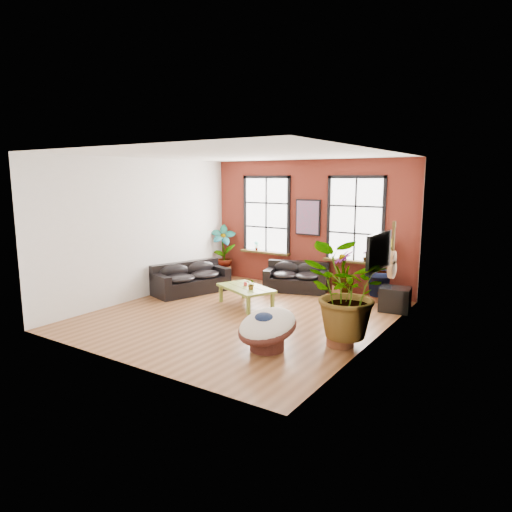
# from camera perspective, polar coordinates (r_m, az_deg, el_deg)

# --- Properties ---
(room) EXTENTS (6.04, 6.54, 3.54)m
(room) POSITION_cam_1_polar(r_m,az_deg,el_deg) (9.98, -1.43, 2.44)
(room) COLOR brown
(room) RESTS_ON ground
(sofa_back) EXTENTS (1.84, 1.28, 0.77)m
(sofa_back) POSITION_cam_1_polar(r_m,az_deg,el_deg) (12.37, 5.11, -2.75)
(sofa_back) COLOR black
(sofa_back) RESTS_ON ground
(sofa_left) EXTENTS (1.42, 2.17, 0.79)m
(sofa_left) POSITION_cam_1_polar(r_m,az_deg,el_deg) (12.25, -8.20, -2.88)
(sofa_left) COLOR black
(sofa_left) RESTS_ON ground
(coffee_table) EXTENTS (1.64, 1.33, 0.55)m
(coffee_table) POSITION_cam_1_polar(r_m,az_deg,el_deg) (10.86, -1.28, -4.15)
(coffee_table) COLOR olive
(coffee_table) RESTS_ON ground
(papasan_chair) EXTENTS (1.32, 1.32, 0.80)m
(papasan_chair) POSITION_cam_1_polar(r_m,az_deg,el_deg) (8.14, 1.39, -8.93)
(papasan_chair) COLOR #4D231B
(papasan_chair) RESTS_ON ground
(poster) EXTENTS (0.74, 0.06, 0.98)m
(poster) POSITION_cam_1_polar(r_m,az_deg,el_deg) (12.56, 6.50, 4.82)
(poster) COLOR black
(poster) RESTS_ON room
(tv_wall_unit) EXTENTS (0.13, 1.86, 1.20)m
(tv_wall_unit) POSITION_cam_1_polar(r_m,az_deg,el_deg) (9.12, 15.58, 0.10)
(tv_wall_unit) COLOR black
(tv_wall_unit) RESTS_ON room
(media_box) EXTENTS (0.73, 0.64, 0.55)m
(media_box) POSITION_cam_1_polar(r_m,az_deg,el_deg) (10.93, 16.98, -5.20)
(media_box) COLOR black
(media_box) RESTS_ON ground
(pot_back_left) EXTENTS (0.64, 0.64, 0.36)m
(pot_back_left) POSITION_cam_1_polar(r_m,az_deg,el_deg) (13.96, -4.12, -1.99)
(pot_back_left) COLOR brown
(pot_back_left) RESTS_ON ground
(pot_back_right) EXTENTS (0.64, 0.64, 0.36)m
(pot_back_right) POSITION_cam_1_polar(r_m,az_deg,el_deg) (11.75, 15.17, -4.57)
(pot_back_right) COLOR brown
(pot_back_right) RESTS_ON ground
(pot_right_wall) EXTENTS (0.53, 0.53, 0.37)m
(pot_right_wall) POSITION_cam_1_polar(r_m,az_deg,el_deg) (8.55, 10.49, -9.75)
(pot_right_wall) COLOR brown
(pot_right_wall) RESTS_ON ground
(pot_mid) EXTENTS (0.55, 0.55, 0.34)m
(pot_mid) POSITION_cam_1_polar(r_m,az_deg,el_deg) (11.79, 10.60, -4.38)
(pot_mid) COLOR brown
(pot_mid) RESTS_ON ground
(floor_plant_back_left) EXTENTS (0.93, 0.86, 1.47)m
(floor_plant_back_left) POSITION_cam_1_polar(r_m,az_deg,el_deg) (13.84, -4.12, 0.86)
(floor_plant_back_left) COLOR #134A24
(floor_plant_back_left) RESTS_ON ground
(floor_plant_back_right) EXTENTS (0.76, 0.89, 1.44)m
(floor_plant_back_right) POSITION_cam_1_polar(r_m,az_deg,el_deg) (11.58, 15.27, -1.28)
(floor_plant_back_right) COLOR #134A24
(floor_plant_back_right) RESTS_ON ground
(floor_plant_right_wall) EXTENTS (1.79, 1.65, 1.68)m
(floor_plant_right_wall) POSITION_cam_1_polar(r_m,az_deg,el_deg) (8.28, 10.70, -4.49)
(floor_plant_right_wall) COLOR #134A24
(floor_plant_right_wall) RESTS_ON ground
(floor_plant_mid) EXTENTS (0.84, 0.84, 1.08)m
(floor_plant_mid) POSITION_cam_1_polar(r_m,az_deg,el_deg) (11.66, 10.81, -1.98)
(floor_plant_mid) COLOR #134A24
(floor_plant_mid) RESTS_ON ground
(table_plant) EXTENTS (0.25, 0.22, 0.25)m
(table_plant) POSITION_cam_1_polar(r_m,az_deg,el_deg) (10.57, -0.58, -3.53)
(table_plant) COLOR #134A24
(table_plant) RESTS_ON coffee_table
(sill_plant_left) EXTENTS (0.17, 0.17, 0.27)m
(sill_plant_left) POSITION_cam_1_polar(r_m,az_deg,el_deg) (13.44, 0.04, 1.27)
(sill_plant_left) COLOR #134A24
(sill_plant_left) RESTS_ON room
(sill_plant_right) EXTENTS (0.19, 0.19, 0.27)m
(sill_plant_right) POSITION_cam_1_polar(r_m,az_deg,el_deg) (11.96, 13.58, -0.06)
(sill_plant_right) COLOR #134A24
(sill_plant_right) RESTS_ON room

